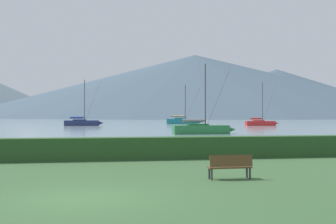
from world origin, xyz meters
TOP-DOWN VIEW (x-y plane):
  - ground_plane at (0.00, 0.00)m, footprint 1000.00×1000.00m
  - harbor_water at (0.00, 137.00)m, footprint 320.00×246.00m
  - hedge_line at (0.00, 11.00)m, footprint 80.00×1.20m
  - sailboat_slip_0 at (33.25, 71.10)m, footprint 6.68×2.53m
  - sailboat_slip_2 at (21.00, 87.40)m, footprint 8.48×4.02m
  - sailboat_slip_4 at (-1.45, 76.51)m, footprint 7.68×2.90m
  - sailboat_slip_5 at (13.38, 39.21)m, footprint 7.74×2.57m
  - park_bench_near_path at (5.55, 2.98)m, footprint 1.72×0.52m
  - distant_hill_west_ridge at (166.19, 374.24)m, footprint 240.91×240.91m
  - distant_hill_central_peak at (71.09, 290.76)m, footprint 307.70×307.70m
  - distant_hill_east_ridge at (96.40, 390.42)m, footprint 325.93×325.93m

SIDE VIEW (x-z plane):
  - ground_plane at x=0.00m, z-range 0.00..0.00m
  - harbor_water at x=0.00m, z-range 0.00..0.00m
  - park_bench_near_path at x=5.55m, z-range 0.06..1.01m
  - sailboat_slip_0 at x=33.25m, z-range -3.74..4.85m
  - hedge_line at x=0.00m, z-range 0.00..1.22m
  - sailboat_slip_4 at x=-1.45m, z-range -3.89..5.15m
  - sailboat_slip_5 at x=13.38m, z-range -3.60..4.86m
  - sailboat_slip_2 at x=21.00m, z-range -3.74..5.10m
  - distant_hill_east_ridge at x=96.40m, z-range 0.00..37.47m
  - distant_hill_west_ridge at x=166.19m, z-range 0.00..41.72m
  - distant_hill_central_peak at x=71.09m, z-range 0.00..42.24m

